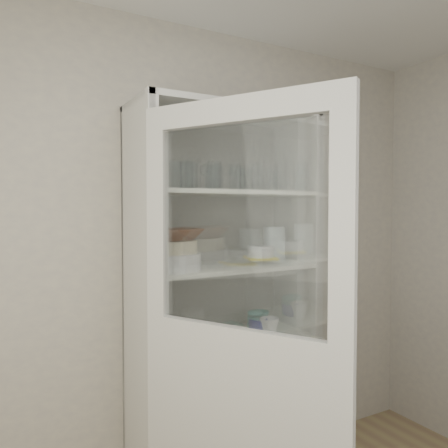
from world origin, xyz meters
TOP-DOWN VIEW (x-y plane):
  - wall_back at (0.00, 1.50)m, footprint 3.60×0.02m
  - pantry_cabinet at (0.20, 1.34)m, footprint 1.00×0.45m
  - cupboard_door at (-0.08, 0.66)m, footprint 0.48×0.80m
  - tumbler_0 at (-0.21, 1.15)m, footprint 0.09×0.09m
  - tumbler_1 at (-0.09, 1.12)m, footprint 0.07×0.07m
  - tumbler_2 at (-0.05, 1.15)m, footprint 0.07×0.07m
  - tumbler_3 at (0.21, 1.17)m, footprint 0.08×0.08m
  - tumbler_4 at (0.31, 1.11)m, footprint 0.08×0.08m
  - tumbler_5 at (0.40, 1.11)m, footprint 0.07×0.07m
  - tumbler_6 at (0.61, 1.13)m, footprint 0.08×0.08m
  - tumbler_7 at (-0.19, 1.25)m, footprint 0.09×0.09m
  - tumbler_8 at (-0.09, 1.26)m, footprint 0.07×0.07m
  - tumbler_9 at (0.13, 1.27)m, footprint 0.08×0.08m
  - tumbler_10 at (0.14, 1.29)m, footprint 0.08×0.08m
  - tumbler_11 at (0.31, 1.28)m, footprint 0.07×0.07m
  - goblet_0 at (-0.21, 1.36)m, footprint 0.08×0.08m
  - goblet_1 at (0.13, 1.35)m, footprint 0.07×0.07m
  - goblet_2 at (0.34, 1.38)m, footprint 0.08×0.08m
  - goblet_3 at (0.44, 1.36)m, footprint 0.07×0.07m
  - plate_stack_front at (-0.11, 1.20)m, footprint 0.24×0.24m
  - plate_stack_back at (-0.07, 1.37)m, footprint 0.22×0.22m
  - cream_bowl at (-0.11, 1.20)m, footprint 0.25×0.25m
  - terracotta_bowl at (-0.11, 1.20)m, footprint 0.27×0.27m
  - glass_platter at (0.43, 1.25)m, footprint 0.35×0.35m
  - yellow_trivet at (0.43, 1.25)m, footprint 0.20×0.20m
  - white_ramekin at (0.43, 1.25)m, footprint 0.19×0.19m
  - grey_bowl_stack at (0.53, 1.27)m, footprint 0.12×0.12m
  - mug_blue at (0.40, 1.24)m, footprint 0.13×0.13m
  - mug_teal at (0.49, 1.35)m, footprint 0.13×0.13m
  - mug_white at (0.43, 1.18)m, footprint 0.11×0.11m
  - teal_jar at (0.41, 1.28)m, footprint 0.09×0.09m
  - measuring_cups at (0.10, 1.17)m, footprint 0.09×0.09m
  - white_canister at (-0.18, 1.27)m, footprint 0.13×0.13m
  - cream_dish at (0.21, 1.25)m, footprint 0.34×0.34m
  - tin_box at (0.23, 1.28)m, footprint 0.20×0.15m

SIDE VIEW (x-z plane):
  - tin_box at x=0.23m, z-range 0.46..0.51m
  - cream_dish at x=0.21m, z-range 0.46..0.54m
  - cupboard_door at x=-0.08m, z-range -0.13..1.87m
  - measuring_cups at x=0.10m, z-range 0.86..0.90m
  - mug_blue at x=0.40m, z-range 0.86..0.95m
  - mug_teal at x=0.49m, z-range 0.86..0.96m
  - mug_white at x=0.43m, z-range 0.86..0.96m
  - teal_jar at x=0.41m, z-range 0.86..0.97m
  - white_canister at x=-0.18m, z-range 0.86..1.00m
  - pantry_cabinet at x=0.20m, z-range -0.11..1.99m
  - glass_platter at x=0.43m, z-range 1.26..1.28m
  - yellow_trivet at x=0.43m, z-range 1.28..1.29m
  - wall_back at x=0.00m, z-range 0.00..2.60m
  - plate_stack_front at x=-0.11m, z-range 1.26..1.34m
  - plate_stack_back at x=-0.07m, z-range 1.26..1.34m
  - white_ramekin at x=0.43m, z-range 1.29..1.36m
  - grey_bowl_stack at x=0.53m, z-range 1.26..1.46m
  - cream_bowl at x=-0.11m, z-range 1.34..1.41m
  - terracotta_bowl at x=-0.11m, z-range 1.41..1.47m
  - tumbler_2 at x=-0.05m, z-range 1.66..1.79m
  - tumbler_11 at x=0.31m, z-range 1.66..1.79m
  - tumbler_1 at x=-0.09m, z-range 1.66..1.79m
  - tumbler_5 at x=0.40m, z-range 1.66..1.79m
  - tumbler_3 at x=0.21m, z-range 1.66..1.79m
  - tumbler_8 at x=-0.09m, z-range 1.66..1.80m
  - tumbler_4 at x=0.31m, z-range 1.66..1.80m
  - tumbler_10 at x=0.14m, z-range 1.66..1.81m
  - tumbler_0 at x=-0.21m, z-range 1.66..1.81m
  - tumbler_9 at x=0.13m, z-range 1.66..1.81m
  - tumbler_6 at x=0.61m, z-range 1.66..1.81m
  - tumbler_7 at x=-0.19m, z-range 1.66..1.82m
  - goblet_3 at x=0.44m, z-range 1.66..1.82m
  - goblet_1 at x=0.13m, z-range 1.66..1.82m
  - goblet_2 at x=0.34m, z-range 1.66..1.83m
  - goblet_0 at x=-0.21m, z-range 1.66..1.84m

